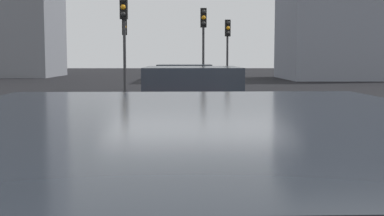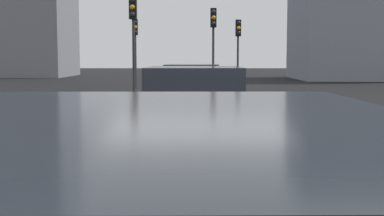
{
  "view_description": "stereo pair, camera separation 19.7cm",
  "coord_description": "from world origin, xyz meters",
  "px_view_note": "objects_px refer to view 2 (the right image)",
  "views": [
    {
      "loc": [
        -7.28,
        0.2,
        1.81
      ],
      "look_at": [
        0.16,
        0.08,
        1.1
      ],
      "focal_mm": 49.75,
      "sensor_mm": 36.0,
      "label": 1
    },
    {
      "loc": [
        -7.28,
        0.0,
        1.81
      ],
      "look_at": [
        0.16,
        0.08,
        1.1
      ],
      "focal_mm": 49.75,
      "sensor_mm": 36.0,
      "label": 2
    }
  ],
  "objects_px": {
    "car_grey_second": "(195,117)",
    "traffic_light_near_right": "(213,33)",
    "car_teal_lead": "(192,93)",
    "traffic_light_near_left": "(133,26)",
    "traffic_light_far_right": "(238,39)",
    "traffic_light_far_left": "(135,39)"
  },
  "relations": [
    {
      "from": "traffic_light_near_left",
      "to": "traffic_light_near_right",
      "type": "relative_size",
      "value": 1.01
    },
    {
      "from": "car_grey_second",
      "to": "traffic_light_far_right",
      "type": "distance_m",
      "value": 20.2
    },
    {
      "from": "traffic_light_far_left",
      "to": "car_teal_lead",
      "type": "bearing_deg",
      "value": 4.29
    },
    {
      "from": "car_teal_lead",
      "to": "car_grey_second",
      "type": "relative_size",
      "value": 0.91
    },
    {
      "from": "car_teal_lead",
      "to": "traffic_light_near_right",
      "type": "bearing_deg",
      "value": -4.39
    },
    {
      "from": "traffic_light_near_right",
      "to": "traffic_light_far_right",
      "type": "relative_size",
      "value": 1.07
    },
    {
      "from": "traffic_light_far_left",
      "to": "traffic_light_far_right",
      "type": "distance_m",
      "value": 5.96
    },
    {
      "from": "car_teal_lead",
      "to": "traffic_light_far_right",
      "type": "bearing_deg",
      "value": -9.0
    },
    {
      "from": "traffic_light_far_left",
      "to": "traffic_light_near_left",
      "type": "bearing_deg",
      "value": -2.4
    },
    {
      "from": "car_teal_lead",
      "to": "traffic_light_far_right",
      "type": "xyz_separation_m",
      "value": [
        13.44,
        -2.37,
        2.0
      ]
    },
    {
      "from": "car_grey_second",
      "to": "traffic_light_near_right",
      "type": "bearing_deg",
      "value": -2.75
    },
    {
      "from": "traffic_light_near_left",
      "to": "traffic_light_far_left",
      "type": "relative_size",
      "value": 1.05
    },
    {
      "from": "traffic_light_near_left",
      "to": "traffic_light_far_right",
      "type": "height_order",
      "value": "traffic_light_near_left"
    },
    {
      "from": "car_grey_second",
      "to": "traffic_light_near_left",
      "type": "relative_size",
      "value": 1.08
    },
    {
      "from": "traffic_light_near_left",
      "to": "traffic_light_near_right",
      "type": "xyz_separation_m",
      "value": [
        4.61,
        -3.24,
        -0.04
      ]
    },
    {
      "from": "car_grey_second",
      "to": "traffic_light_far_left",
      "type": "xyz_separation_m",
      "value": [
        21.44,
        3.51,
        2.07
      ]
    },
    {
      "from": "traffic_light_near_left",
      "to": "car_grey_second",
      "type": "bearing_deg",
      "value": 17.79
    },
    {
      "from": "traffic_light_near_left",
      "to": "traffic_light_far_left",
      "type": "height_order",
      "value": "traffic_light_near_left"
    },
    {
      "from": "traffic_light_far_left",
      "to": "traffic_light_near_right",
      "type": "bearing_deg",
      "value": 30.47
    },
    {
      "from": "traffic_light_near_right",
      "to": "car_teal_lead",
      "type": "bearing_deg",
      "value": -7.56
    },
    {
      "from": "traffic_light_near_left",
      "to": "traffic_light_near_right",
      "type": "bearing_deg",
      "value": 150.78
    },
    {
      "from": "traffic_light_near_right",
      "to": "traffic_light_far_left",
      "type": "height_order",
      "value": "traffic_light_near_right"
    }
  ]
}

